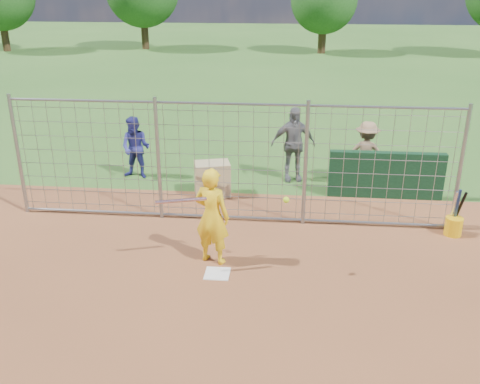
# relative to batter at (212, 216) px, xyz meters

# --- Properties ---
(ground) EXTENTS (100.00, 100.00, 0.00)m
(ground) POSITION_rel_batter_xyz_m (0.14, -0.25, -0.89)
(ground) COLOR #2D591E
(ground) RESTS_ON ground
(home_plate) EXTENTS (0.43, 0.43, 0.02)m
(home_plate) POSITION_rel_batter_xyz_m (0.14, -0.45, -0.88)
(home_plate) COLOR silver
(home_plate) RESTS_ON ground
(dugout_wall) EXTENTS (2.60, 0.20, 1.10)m
(dugout_wall) POSITION_rel_batter_xyz_m (3.54, 3.35, -0.34)
(dugout_wall) COLOR #11381E
(dugout_wall) RESTS_ON ground
(batter) EXTENTS (0.75, 0.61, 1.79)m
(batter) POSITION_rel_batter_xyz_m (0.00, 0.00, 0.00)
(batter) COLOR yellow
(batter) RESTS_ON ground
(bystander_a) EXTENTS (0.84, 0.70, 1.58)m
(bystander_a) POSITION_rel_batter_xyz_m (-2.53, 4.08, -0.11)
(bystander_a) COLOR navy
(bystander_a) RESTS_ON ground
(bystander_b) EXTENTS (1.16, 0.64, 1.87)m
(bystander_b) POSITION_rel_batter_xyz_m (1.39, 4.30, 0.04)
(bystander_b) COLOR slate
(bystander_b) RESTS_ON ground
(bystander_c) EXTENTS (1.12, 0.78, 1.59)m
(bystander_c) POSITION_rel_batter_xyz_m (3.17, 4.16, -0.10)
(bystander_c) COLOR #927150
(bystander_c) RESTS_ON ground
(equipment_bin) EXTENTS (0.91, 0.74, 0.80)m
(equipment_bin) POSITION_rel_batter_xyz_m (-0.45, 3.11, -0.49)
(equipment_bin) COLOR tan
(equipment_bin) RESTS_ON ground
(equipment_in_play) EXTENTS (2.23, 0.31, 0.17)m
(equipment_in_play) POSITION_rel_batter_xyz_m (-0.04, -0.34, 0.45)
(equipment_in_play) COLOR silver
(equipment_in_play) RESTS_ON ground
(bucket_with_bats) EXTENTS (0.34, 0.39, 0.98)m
(bucket_with_bats) POSITION_rel_batter_xyz_m (4.62, 1.51, -0.65)
(bucket_with_bats) COLOR #F1B20C
(bucket_with_bats) RESTS_ON ground
(backstop_fence) EXTENTS (9.08, 0.08, 2.60)m
(backstop_fence) POSITION_rel_batter_xyz_m (0.14, 1.75, 0.36)
(backstop_fence) COLOR gray
(backstop_fence) RESTS_ON ground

